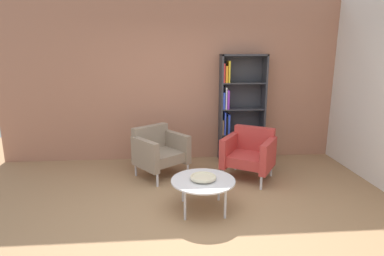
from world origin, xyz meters
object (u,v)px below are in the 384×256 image
at_px(bookshelf_tall, 238,110).
at_px(coffee_table_low, 203,182).
at_px(decorative_bowl, 203,177).
at_px(armchair_spare_guest, 250,153).
at_px(armchair_near_window, 159,150).

bearing_deg(bookshelf_tall, coffee_table_low, -113.79).
xyz_separation_m(bookshelf_tall, decorative_bowl, (-0.83, -1.88, -0.49)).
height_order(coffee_table_low, armchair_spare_guest, armchair_spare_guest).
distance_m(coffee_table_low, armchair_spare_guest, 1.29).
relative_size(decorative_bowl, armchair_near_window, 0.34).
bearing_deg(armchair_near_window, armchair_spare_guest, -46.99).
bearing_deg(bookshelf_tall, armchair_near_window, -154.30).
distance_m(decorative_bowl, armchair_near_window, 1.34).
relative_size(bookshelf_tall, armchair_near_window, 2.00).
xyz_separation_m(decorative_bowl, armchair_spare_guest, (0.84, 0.98, -0.02)).
relative_size(coffee_table_low, armchair_near_window, 0.84).
height_order(bookshelf_tall, armchair_near_window, bookshelf_tall).
relative_size(bookshelf_tall, armchair_spare_guest, 2.02).
relative_size(bookshelf_tall, coffee_table_low, 2.37).
bearing_deg(bookshelf_tall, decorative_bowl, -113.79).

